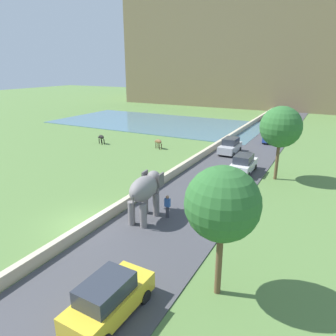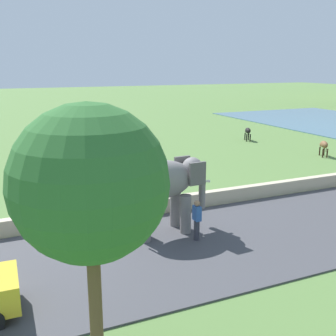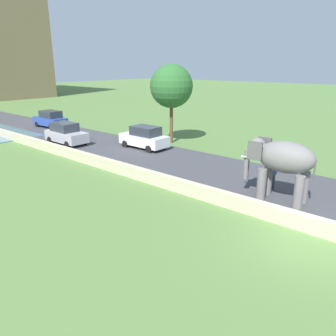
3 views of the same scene
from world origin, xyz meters
name	(u,v)px [view 3 (image 3 of 3)]	position (x,y,z in m)	size (l,w,h in m)	color
ground_plane	(300,245)	(0.00, 0.00, 0.00)	(220.00, 220.00, 0.00)	#567A3D
road_surface	(86,141)	(5.00, 20.00, 0.03)	(7.00, 120.00, 0.06)	#424247
barrier_wall	(59,150)	(1.20, 18.00, 0.35)	(0.40, 110.00, 0.70)	beige
elephant	(280,161)	(3.41, 2.36, 2.04)	(1.56, 3.51, 2.99)	slate
person_beside_elephant	(273,174)	(4.61, 3.10, 0.87)	(0.36, 0.22, 1.63)	#33333D
car_white	(144,138)	(6.57, 14.48, 0.90)	(1.81, 4.01, 1.80)	white
car_blue	(50,119)	(6.58, 28.26, 0.90)	(1.88, 4.04, 1.80)	#2D4CA8
car_silver	(66,134)	(3.43, 20.48, 0.90)	(1.81, 4.01, 1.80)	#B7B7BC
tree_near	(171,86)	(9.53, 14.20, 4.67)	(3.49, 3.49, 6.44)	brown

